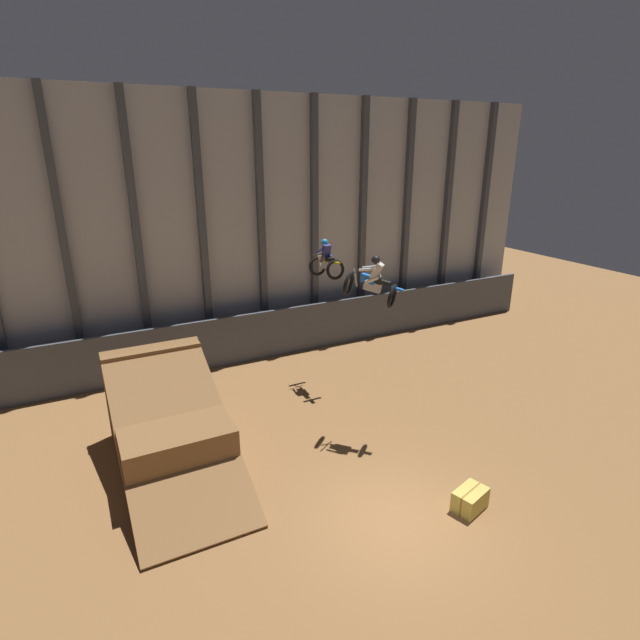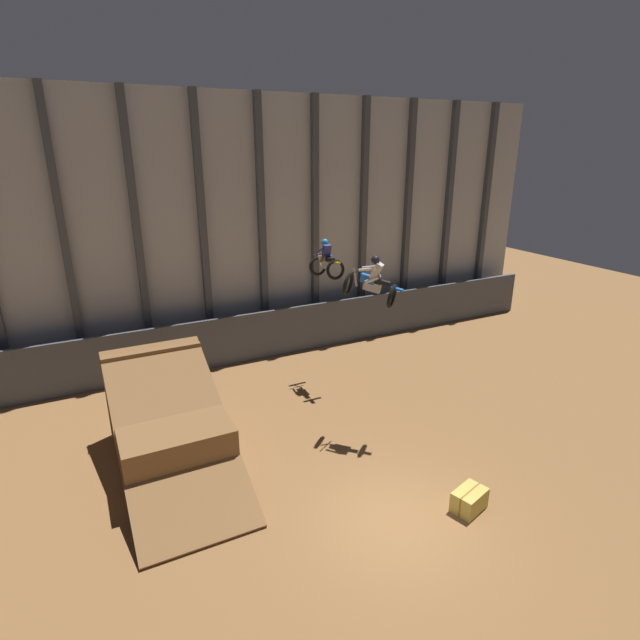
{
  "view_description": "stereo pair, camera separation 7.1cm",
  "coord_description": "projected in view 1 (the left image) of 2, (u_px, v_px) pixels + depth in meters",
  "views": [
    {
      "loc": [
        -6.23,
        -8.09,
        8.84
      ],
      "look_at": [
        1.16,
        6.38,
        3.17
      ],
      "focal_mm": 28.0,
      "sensor_mm": 36.0,
      "label": 1
    },
    {
      "loc": [
        -6.17,
        -8.13,
        8.84
      ],
      "look_at": [
        1.16,
        6.38,
        3.17
      ],
      "focal_mm": 28.0,
      "sensor_mm": 36.0,
      "label": 2
    }
  ],
  "objects": [
    {
      "name": "arena_back_wall",
      "position": [
        232.0,
        231.0,
        20.89
      ],
      "size": [
        32.0,
        0.4,
        10.94
      ],
      "color": "#A3A8B2",
      "rests_on": "ground_plane"
    },
    {
      "name": "rider_bike_left_air",
      "position": [
        372.0,
        283.0,
        14.89
      ],
      "size": [
        1.61,
        1.7,
        1.57
      ],
      "rotation": [
        0.18,
        0.0,
        0.71
      ],
      "color": "black"
    },
    {
      "name": "rider_bike_right_air",
      "position": [
        326.0,
        262.0,
        18.4
      ],
      "size": [
        0.74,
        1.74,
        1.52
      ],
      "rotation": [
        -0.11,
        0.0,
        0.01
      ],
      "color": "black"
    },
    {
      "name": "ground_plane",
      "position": [
        395.0,
        522.0,
        12.4
      ],
      "size": [
        60.0,
        60.0,
        0.0
      ],
      "primitive_type": "plane",
      "color": "olive"
    },
    {
      "name": "dirt_ramp",
      "position": [
        168.0,
        426.0,
        14.75
      ],
      "size": [
        3.0,
        6.22,
        3.02
      ],
      "color": "brown",
      "rests_on": "ground_plane"
    },
    {
      "name": "hay_bale_trackside",
      "position": [
        470.0,
        500.0,
        12.78
      ],
      "size": [
        1.03,
        0.83,
        0.57
      ],
      "rotation": [
        0.0,
        0.0,
        0.29
      ],
      "color": "#CCB751",
      "rests_on": "ground_plane"
    },
    {
      "name": "lower_barrier",
      "position": [
        246.0,
        338.0,
        21.4
      ],
      "size": [
        31.36,
        0.2,
        2.13
      ],
      "color": "#474C56",
      "rests_on": "ground_plane"
    }
  ]
}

